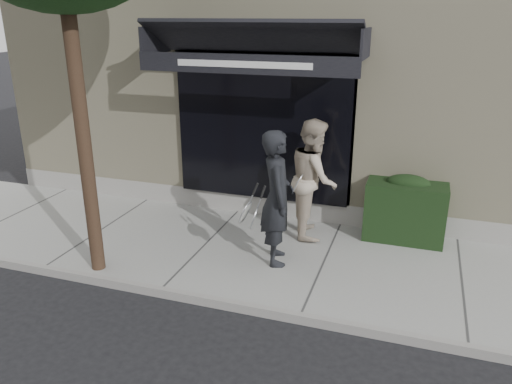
% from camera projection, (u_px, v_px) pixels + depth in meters
% --- Properties ---
extents(ground, '(80.00, 80.00, 0.00)m').
position_uv_depth(ground, '(324.00, 268.00, 7.79)').
color(ground, black).
rests_on(ground, ground).
extents(sidewalk, '(20.00, 3.00, 0.12)m').
position_uv_depth(sidewalk, '(324.00, 264.00, 7.77)').
color(sidewalk, gray).
rests_on(sidewalk, ground).
extents(curb, '(20.00, 0.10, 0.14)m').
position_uv_depth(curb, '(301.00, 318.00, 6.39)').
color(curb, gray).
rests_on(curb, ground).
extents(building_facade, '(14.30, 8.04, 5.64)m').
position_uv_depth(building_facade, '(372.00, 61.00, 11.29)').
color(building_facade, beige).
rests_on(building_facade, ground).
extents(hedge, '(1.30, 0.70, 1.14)m').
position_uv_depth(hedge, '(405.00, 209.00, 8.36)').
color(hedge, black).
rests_on(hedge, sidewalk).
extents(pedestrian_front, '(0.85, 0.96, 2.07)m').
position_uv_depth(pedestrian_front, '(277.00, 198.00, 7.43)').
color(pedestrian_front, black).
rests_on(pedestrian_front, sidewalk).
extents(pedestrian_back, '(1.01, 1.16, 2.02)m').
position_uv_depth(pedestrian_back, '(314.00, 178.00, 8.39)').
color(pedestrian_back, '#C1B09B').
rests_on(pedestrian_back, sidewalk).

